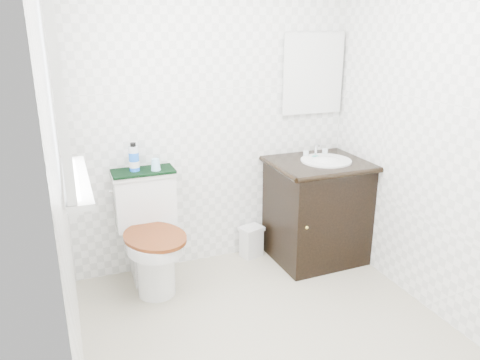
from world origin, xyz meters
TOP-DOWN VIEW (x-y plane):
  - floor at (0.00, 0.00)m, footprint 2.40×2.40m
  - wall_back at (0.00, 1.20)m, footprint 2.40×0.00m
  - wall_front at (0.00, -1.20)m, footprint 2.40×0.00m
  - wall_left at (-1.10, 0.00)m, footprint 0.00×2.40m
  - wall_right at (1.10, 0.00)m, footprint 0.00×2.40m
  - window at (-1.07, 0.25)m, footprint 0.02×0.70m
  - mirror at (0.82, 1.18)m, footprint 0.50×0.02m
  - toilet at (-0.57, 0.97)m, footprint 0.50×0.68m
  - vanity at (0.77, 0.90)m, footprint 0.76×0.65m
  - trash_bin at (0.27, 1.10)m, footprint 0.21×0.19m
  - towel at (-0.57, 1.09)m, footprint 0.44×0.22m
  - mouthwash_bottle at (-0.62, 1.10)m, footprint 0.07×0.07m
  - cup at (-0.48, 1.05)m, footprint 0.07×0.07m
  - soap_bar at (0.77, 1.00)m, footprint 0.07×0.05m

SIDE VIEW (x-z plane):
  - floor at x=0.00m, z-range 0.00..0.00m
  - trash_bin at x=0.27m, z-range 0.00..0.26m
  - toilet at x=-0.57m, z-range -0.05..0.77m
  - vanity at x=0.77m, z-range -0.03..0.89m
  - towel at x=-0.57m, z-range 0.82..0.84m
  - soap_bar at x=0.77m, z-range 0.82..0.84m
  - cup at x=-0.48m, z-range 0.84..0.92m
  - mouthwash_bottle at x=-0.62m, z-range 0.83..1.03m
  - wall_back at x=0.00m, z-range 0.00..2.40m
  - wall_front at x=0.00m, z-range 0.00..2.40m
  - wall_left at x=-1.10m, z-range 0.00..2.40m
  - wall_right at x=1.10m, z-range 0.00..2.40m
  - mirror at x=0.82m, z-range 1.15..1.75m
  - window at x=-1.07m, z-range 1.10..2.00m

